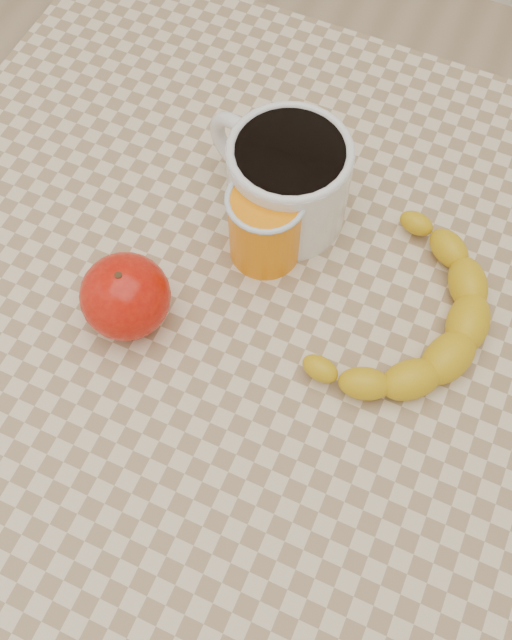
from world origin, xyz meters
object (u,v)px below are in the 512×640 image
at_px(table, 256,366).
at_px(banana, 404,315).
at_px(coffee_mug, 286,178).
at_px(orange_juice_glass, 265,225).
at_px(apple, 125,296).

xyz_separation_m(table, banana, (0.12, 0.06, 0.11)).
distance_m(coffee_mug, orange_juice_glass, 0.05).
height_order(table, banana, banana).
bearing_deg(banana, orange_juice_glass, -169.67).
bearing_deg(apple, coffee_mug, 63.36).
xyz_separation_m(coffee_mug, banana, (0.15, -0.07, -0.03)).
relative_size(orange_juice_glass, banana, 0.30).
bearing_deg(table, banana, 26.48).
distance_m(table, banana, 0.17).
bearing_deg(coffee_mug, table, -77.87).
relative_size(table, apple, 7.65).
bearing_deg(coffee_mug, orange_juice_glass, -88.50).
distance_m(table, apple, 0.17).
height_order(coffee_mug, banana, coffee_mug).
bearing_deg(banana, apple, -139.00).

